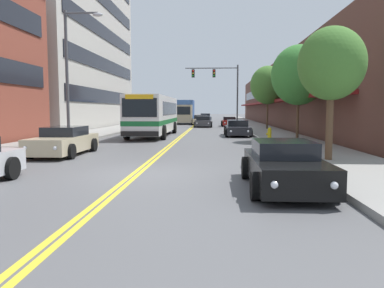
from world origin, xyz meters
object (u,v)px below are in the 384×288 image
Objects in this scene: car_black_parked_right_foreground at (284,166)px; car_red_parked_right_mid at (229,122)px; car_charcoal_parked_right_far at (237,129)px; traffic_signal_mast at (220,83)px; car_dark_grey_moving_second at (203,122)px; car_beige_parked_left_near at (64,141)px; city_bus at (154,114)px; street_tree_right_near at (332,64)px; fire_hydrant at (269,134)px; car_navy_parked_left_far at (154,123)px; car_slate_blue_moving_lead at (205,117)px; box_truck at (184,112)px; car_champagne_moving_third at (201,120)px; street_tree_right_far at (268,85)px; street_lamp_left_near at (72,67)px; street_tree_right_mid at (299,75)px.

car_red_parked_right_mid is (0.07, 36.59, -0.04)m from car_black_parked_right_foreground.
traffic_signal_mast is (-1.12, 14.49, 4.51)m from car_charcoal_parked_right_far.
car_beige_parked_left_near is at bearing -101.45° from car_dark_grey_moving_second.
car_beige_parked_left_near is at bearing -99.70° from city_bus.
city_bus is 17.42m from street_tree_right_near.
city_bus is 9.95m from fire_hydrant.
car_slate_blue_moving_lead reaches higher than car_navy_parked_left_far.
car_navy_parked_left_far is at bearing 118.24° from fire_hydrant.
car_dark_grey_moving_second reaches higher than fire_hydrant.
car_navy_parked_left_far is at bearing 111.53° from street_tree_right_near.
box_truck is (-2.68, -14.40, 1.08)m from car_slate_blue_moving_lead.
car_dark_grey_moving_second is 0.90× the size of street_tree_right_near.
car_beige_parked_left_near is 28.62m from traffic_signal_mast.
street_tree_right_near is (11.13, -2.26, 3.12)m from car_beige_parked_left_near.
car_black_parked_right_foreground is 19.54m from car_charcoal_parked_right_far.
car_black_parked_right_foreground is at bearing -86.67° from car_slate_blue_moving_lead.
car_champagne_moving_third is 15.53m from street_tree_right_far.
street_lamp_left_near is at bearing -126.16° from street_tree_right_far.
street_tree_right_near is (6.12, -36.05, 3.12)m from car_champagne_moving_third.
car_charcoal_parked_right_far is at bearing 89.97° from car_black_parked_right_foreground.
street_lamp_left_near is 12.19m from fire_hydrant.
street_tree_right_near is at bearing -58.68° from city_bus.
car_charcoal_parked_right_far is 15.55m from street_tree_right_near.
car_champagne_moving_third is 27.42m from fire_hydrant.
car_beige_parked_left_near is 1.02× the size of car_champagne_moving_third.
traffic_signal_mast is (-1.18, -2.57, 4.54)m from car_red_parked_right_mid.
city_bus is at bearing -110.07° from traffic_signal_mast.
car_champagne_moving_third is at bearing 105.48° from street_tree_right_mid.
street_tree_right_near is (2.49, -15.03, 3.15)m from car_charcoal_parked_right_far.
traffic_signal_mast is at bearing 94.42° from car_charcoal_parked_right_far.
car_red_parked_right_mid is at bearing -80.84° from car_slate_blue_moving_lead.
city_bus is 1.70× the size of box_truck.
street_tree_right_far reaches higher than car_navy_parked_left_far.
street_tree_right_far is (9.87, 7.94, 2.69)m from city_bus.
car_beige_parked_left_near is 0.71× the size of box_truck.
street_tree_right_mid is at bearing 84.09° from street_tree_right_near.
street_tree_right_mid is at bearing -53.96° from car_charcoal_parked_right_far.
city_bus reaches higher than car_champagne_moving_third.
car_navy_parked_left_far is at bearing -165.78° from car_dark_grey_moving_second.
street_tree_right_far is at bearing -62.33° from car_champagne_moving_third.
car_dark_grey_moving_second is (5.55, 27.41, -0.02)m from car_beige_parked_left_near.
car_red_parked_right_mid is 0.61× the size of box_truck.
box_truck is at bearing 104.41° from fire_hydrant.
street_tree_right_far reaches higher than city_bus.
car_red_parked_right_mid is 10.66m from street_tree_right_far.
car_beige_parked_left_near is 1.07× the size of car_black_parked_right_foreground.
street_lamp_left_near is (-9.33, 9.84, 3.73)m from car_black_parked_right_foreground.
car_navy_parked_left_far is 0.95× the size of car_charcoal_parked_right_far.
street_tree_right_far is at bearing 87.80° from street_tree_right_near.
car_charcoal_parked_right_far is 1.07× the size of car_dark_grey_moving_second.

